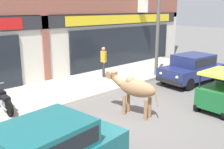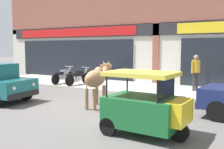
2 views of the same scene
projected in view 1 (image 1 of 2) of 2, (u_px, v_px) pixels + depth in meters
ground_plane at (130, 114)px, 9.41m from camera, size 90.00×90.00×0.00m
sidewalk at (68, 89)px, 12.16m from camera, size 19.00×3.50×0.16m
cow at (135, 88)px, 9.12m from camera, size 0.80×2.13×1.61m
car_1 at (192, 67)px, 13.22m from camera, size 3.73×1.95×1.46m
auto_rickshaw at (222, 93)px, 9.66m from camera, size 2.01×1.22×1.52m
motorcycle_1 at (3, 100)px, 9.24m from camera, size 0.52×1.81×0.88m
pedestrian at (104, 59)px, 13.71m from camera, size 0.32×0.44×1.60m
utility_pole at (158, 27)px, 13.71m from camera, size 0.18×0.18×5.22m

